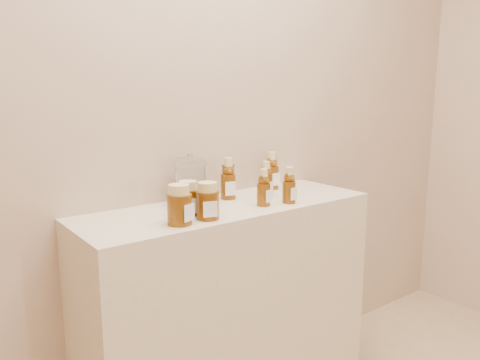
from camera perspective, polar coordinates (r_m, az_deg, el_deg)
wall_back at (r=1.94m, az=-4.98°, el=11.14°), size 3.50×0.02×2.70m
display_table at (r=1.99m, az=-1.32°, el=-15.76°), size 1.20×0.40×0.90m
bear_bottle_back_left at (r=1.91m, az=-1.46°, el=0.52°), size 0.08×0.08×0.19m
bear_bottle_back_mid at (r=1.96m, az=3.21°, el=0.40°), size 0.07×0.07×0.17m
bear_bottle_back_right at (r=2.11m, az=3.91°, el=1.46°), size 0.07×0.07×0.19m
bear_bottle_front_left at (r=1.80m, az=2.90°, el=-0.62°), size 0.07×0.07×0.16m
bear_bottle_front_right at (r=1.85m, az=6.01°, el=-0.35°), size 0.06×0.06×0.16m
honey_jar_left at (r=1.57m, az=-7.41°, el=-2.98°), size 0.11×0.11×0.14m
honey_jar_back at (r=1.68m, az=-6.34°, el=-2.21°), size 0.10×0.10×0.12m
honey_jar_front at (r=1.62m, az=-3.97°, el=-2.53°), size 0.11×0.11×0.13m
glass_canister at (r=1.82m, az=-6.07°, el=-0.00°), size 0.13×0.13×0.20m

